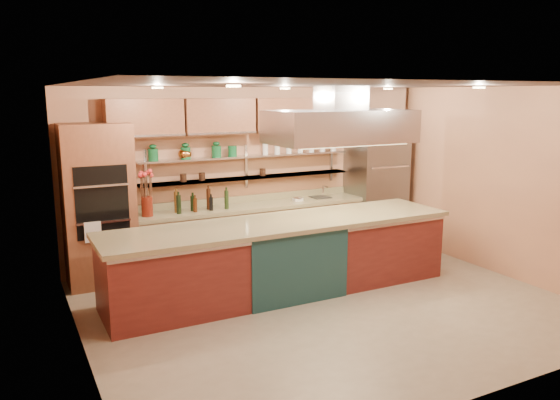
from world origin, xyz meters
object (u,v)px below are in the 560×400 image
refrigerator (376,187)px  green_canister (232,151)px  kitchen_scale (298,198)px  copper_kettle (185,154)px  island (282,257)px  flower_vase (147,206)px

refrigerator → green_canister: bearing=175.1°
kitchen_scale → copper_kettle: (-1.86, 0.22, 0.82)m
island → green_canister: (-0.02, 1.68, 1.30)m
island → kitchen_scale: kitchen_scale is taller
kitchen_scale → copper_kettle: copper_kettle is taller
island → green_canister: bearing=90.7°
island → flower_vase: bearing=135.1°
refrigerator → flower_vase: bearing=179.9°
green_canister → flower_vase: bearing=-171.4°
refrigerator → copper_kettle: refrigerator is taller
refrigerator → flower_vase: size_ratio=7.23×
kitchen_scale → island: bearing=-142.7°
green_canister → kitchen_scale: bearing=-11.6°
refrigerator → island: (-2.66, -1.45, -0.55)m
kitchen_scale → green_canister: bearing=151.3°
kitchen_scale → copper_kettle: size_ratio=0.78×
island → kitchen_scale: size_ratio=31.78×
flower_vase → refrigerator: bearing=-0.1°
refrigerator → kitchen_scale: bearing=179.6°
island → green_canister: size_ratio=28.61×
flower_vase → island: bearing=-44.9°
island → flower_vase: (-1.47, 1.46, 0.57)m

